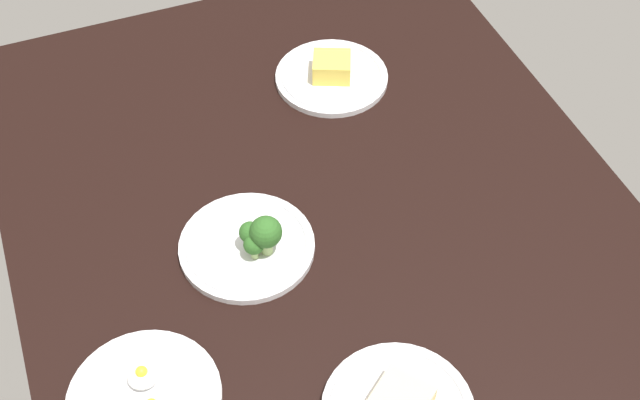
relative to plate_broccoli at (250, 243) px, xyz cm
name	(u,v)px	position (x,y,z in cm)	size (l,w,h in cm)	color
dining_table	(320,216)	(4.16, -13.11, -3.89)	(121.11, 97.63, 4.00)	black
plate_broccoli	(250,243)	(0.00, 0.00, 0.00)	(21.06, 21.06, 8.44)	silver
plate_cheese	(332,75)	(32.48, -26.44, -0.72)	(20.78, 20.78, 4.98)	silver
plate_eggs	(145,397)	(-19.15, 21.29, -0.92)	(20.95, 20.95, 4.32)	silver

